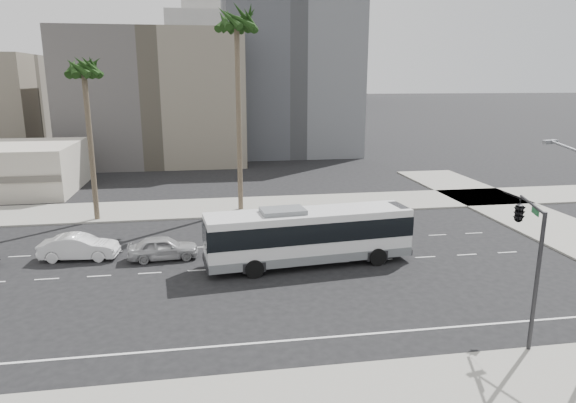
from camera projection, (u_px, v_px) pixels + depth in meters
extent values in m
plane|color=black|center=(293.00, 265.00, 32.59)|extent=(700.00, 700.00, 0.00)
cube|color=gray|center=(265.00, 206.00, 47.43)|extent=(120.00, 7.00, 0.15)
cube|color=#5B5651|center=(157.00, 98.00, 71.74)|extent=(24.00, 18.00, 18.00)
cube|color=#4D4F55|center=(288.00, 70.00, 80.60)|extent=(20.00, 20.00, 26.00)
cube|color=beige|center=(210.00, 58.00, 266.78)|extent=(42.00, 42.00, 44.00)
cube|color=#565B65|center=(304.00, 30.00, 251.78)|extent=(26.00, 26.00, 70.00)
cube|color=#565B65|center=(338.00, 45.00, 285.61)|extent=(22.00, 22.00, 60.00)
cube|color=silver|center=(309.00, 234.00, 32.34)|extent=(13.37, 4.23, 2.95)
cube|color=black|center=(309.00, 228.00, 32.25)|extent=(13.44, 4.29, 1.25)
cube|color=slate|center=(308.00, 253.00, 32.65)|extent=(13.40, 4.27, 0.57)
cube|color=slate|center=(282.00, 211.00, 31.70)|extent=(2.89, 2.08, 0.34)
cube|color=#262628|center=(402.00, 210.00, 33.00)|extent=(0.89, 2.10, 0.34)
cylinder|color=black|center=(378.00, 259.00, 31.95)|extent=(1.13, 0.34, 1.13)
cylinder|color=black|center=(364.00, 245.00, 34.73)|extent=(1.13, 0.34, 1.13)
cylinder|color=black|center=(251.00, 267.00, 30.71)|extent=(1.13, 0.34, 1.13)
cylinder|color=black|center=(247.00, 251.00, 33.49)|extent=(1.13, 0.34, 1.13)
imported|color=#ACACAE|center=(163.00, 248.00, 33.51)|extent=(2.13, 4.68, 1.56)
imported|color=white|center=(79.00, 247.00, 33.51)|extent=(2.13, 5.11, 1.64)
cube|color=slate|center=(550.00, 142.00, 23.82)|extent=(0.74, 0.36, 0.17)
cylinder|color=#262628|center=(536.00, 284.00, 21.49)|extent=(0.19, 0.19, 6.37)
cylinder|color=#262628|center=(532.00, 205.00, 22.39)|extent=(1.16, 3.27, 0.13)
imported|color=#262628|center=(519.00, 211.00, 24.20)|extent=(2.95, 1.48, 1.17)
cube|color=#19592D|center=(535.00, 212.00, 21.96)|extent=(0.33, 0.92, 0.27)
cylinder|color=brown|center=(239.00, 122.00, 44.12)|extent=(0.44, 0.44, 16.00)
cylinder|color=brown|center=(91.00, 148.00, 41.30)|extent=(0.38, 0.38, 12.23)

